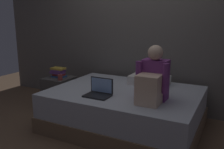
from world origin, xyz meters
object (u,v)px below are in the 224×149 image
(person_sitting, at_px, (153,80))
(book_stack, at_px, (58,72))
(nightstand, at_px, (59,93))
(bed, at_px, (125,109))
(laptop, at_px, (99,91))
(pillow, at_px, (149,80))
(mug, at_px, (60,77))

(person_sitting, distance_m, book_stack, 1.85)
(nightstand, distance_m, person_sitting, 1.89)
(person_sitting, height_order, book_stack, person_sitting)
(bed, distance_m, laptop, 0.53)
(person_sitting, distance_m, laptop, 0.70)
(person_sitting, height_order, pillow, person_sitting)
(laptop, distance_m, book_stack, 1.27)
(book_stack, bearing_deg, laptop, -26.94)
(nightstand, distance_m, book_stack, 0.35)
(laptop, xyz_separation_m, mug, (-0.98, 0.43, -0.02))
(person_sitting, bearing_deg, pillow, 111.70)
(nightstand, relative_size, person_sitting, 0.80)
(pillow, bearing_deg, book_stack, -170.76)
(bed, height_order, person_sitting, person_sitting)
(bed, height_order, mug, mug)
(bed, relative_size, book_stack, 8.27)
(person_sitting, height_order, laptop, person_sitting)
(nightstand, bearing_deg, mug, -42.69)
(pillow, relative_size, book_stack, 2.31)
(mug, bearing_deg, laptop, -23.83)
(person_sitting, bearing_deg, laptop, -169.33)
(pillow, distance_m, mug, 1.41)
(bed, bearing_deg, laptop, -116.96)
(person_sitting, xyz_separation_m, book_stack, (-1.79, 0.45, -0.17))
(mug, bearing_deg, pillow, 15.93)
(nightstand, relative_size, laptop, 1.63)
(nightstand, relative_size, mug, 5.81)
(bed, relative_size, mug, 22.22)
(nightstand, bearing_deg, laptop, -26.47)
(book_stack, bearing_deg, bed, -8.79)
(bed, height_order, nightstand, bed)
(person_sitting, relative_size, book_stack, 2.71)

